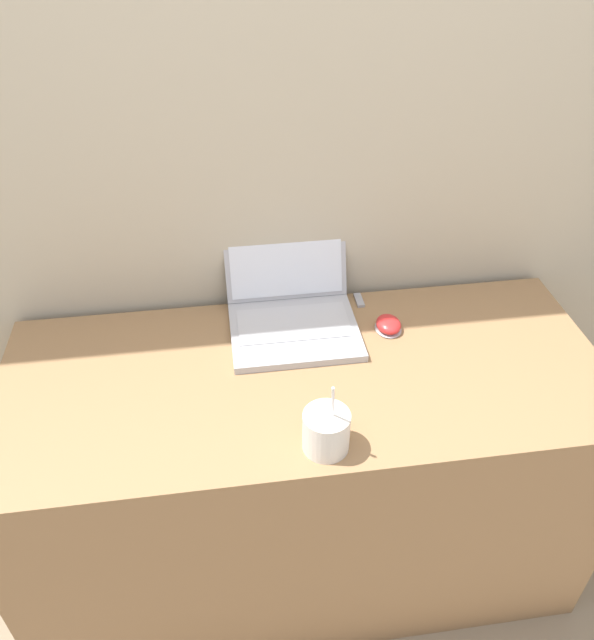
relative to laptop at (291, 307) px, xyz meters
name	(u,v)px	position (x,y,z in m)	size (l,w,h in m)	color
wall_back	(285,124)	(0.01, 0.14, 0.44)	(7.00, 0.04, 2.50)	#BCB299
desk	(305,473)	(0.01, -0.21, -0.43)	(1.49, 0.62, 0.76)	#936D47
laptop	(291,307)	(0.00, 0.00, 0.00)	(0.33, 0.35, 0.23)	#ADADB2
drink_cup	(326,430)	(0.01, -0.44, 0.00)	(0.10, 0.10, 0.19)	silver
computer_mouse	(388,325)	(0.25, -0.07, -0.03)	(0.07, 0.08, 0.03)	#B2B2B7
usb_stick	(359,300)	(0.20, 0.06, -0.04)	(0.02, 0.06, 0.01)	#99999E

